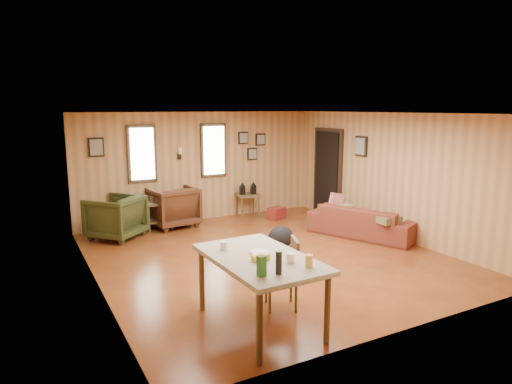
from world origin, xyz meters
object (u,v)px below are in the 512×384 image
sofa (363,216)px  side_table (248,193)px  dining_table (260,263)px  recliner_green (116,215)px  recliner_brown (173,205)px  end_table (159,210)px

sofa → side_table: (-1.24, 2.52, 0.15)m
side_table → dining_table: (-2.34, -4.84, 0.21)m
recliner_green → side_table: size_ratio=1.13×
recliner_brown → side_table: size_ratio=1.16×
sofa → recliner_brown: size_ratio=2.21×
sofa → side_table: bearing=2.8°
side_table → sofa: bearing=-63.8°
end_table → side_table: side_table is taller
recliner_green → end_table: bearing=155.4°
recliner_green → side_table: (3.05, 0.37, 0.10)m
recliner_green → side_table: bearing=145.4°
end_table → recliner_green: bearing=-163.1°
end_table → sofa: bearing=-35.9°
recliner_green → dining_table: dining_table is taller
side_table → recliner_brown: bearing=-179.1°
side_table → recliner_green: bearing=-173.1°
sofa → recliner_green: (-4.29, 2.15, 0.05)m
recliner_green → dining_table: (0.71, -4.47, 0.31)m
recliner_brown → recliner_green: (-1.25, -0.34, -0.01)m
recliner_brown → side_table: 1.80m
sofa → dining_table: 4.28m
side_table → dining_table: 5.38m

